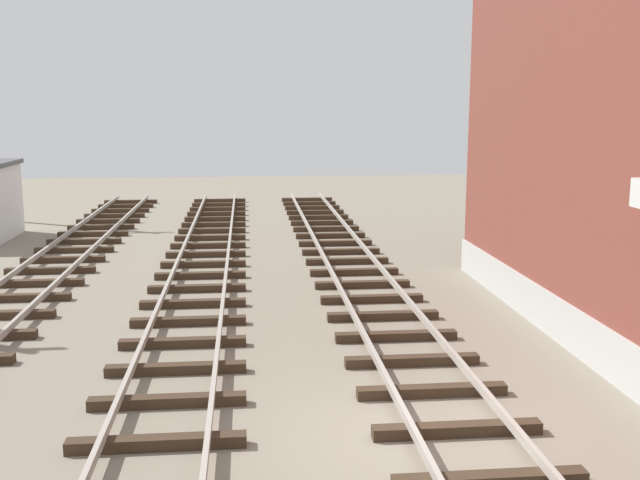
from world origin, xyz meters
name	(u,v)px	position (x,y,z in m)	size (l,w,h in m)	color
ground_plane	(413,437)	(0.00, 0.00, 0.00)	(80.00, 80.00, 0.00)	slate
track_near_building	(457,427)	(0.64, 0.00, 0.13)	(2.50, 54.85, 0.32)	#38281C
track_centre	(157,440)	(-3.66, 0.00, 0.13)	(2.50, 54.85, 0.32)	#38281C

